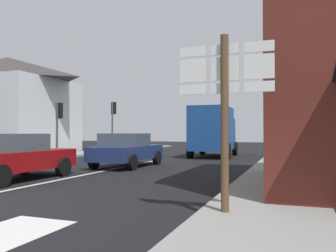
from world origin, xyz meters
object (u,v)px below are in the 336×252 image
sedan_far (127,149)px  traffic_light_far_left (113,115)px  route_sign_post (225,104)px  traffic_light_far_right (272,115)px  traffic_light_near_left (59,117)px  sedan_near (12,156)px  delivery_truck (213,130)px

sedan_far → traffic_light_far_left: (-5.74, 9.01, 2.05)m
route_sign_post → traffic_light_far_right: (-0.16, 16.60, 0.59)m
traffic_light_far_left → traffic_light_far_right: size_ratio=1.08×
sedan_far → traffic_light_far_left: size_ratio=1.11×
traffic_light_far_right → traffic_light_near_left: bearing=-151.3°
traffic_light_near_left → traffic_light_far_left: 6.34m
traffic_light_near_left → traffic_light_far_right: size_ratio=0.92×
traffic_light_near_left → traffic_light_far_left: (0.00, 6.33, 0.43)m
sedan_near → traffic_light_far_left: size_ratio=1.11×
sedan_far → route_sign_post: (5.82, -7.68, 1.24)m
traffic_light_near_left → traffic_light_far_right: bearing=28.7°
sedan_far → traffic_light_near_left: traffic_light_near_left is taller
traffic_light_near_left → traffic_light_far_left: bearing=90.0°
sedan_near → traffic_light_far_right: (7.08, 14.06, 1.83)m
sedan_near → route_sign_post: (7.24, -2.53, 1.24)m
route_sign_post → traffic_light_near_left: size_ratio=0.99×
sedan_near → delivery_truck: size_ratio=0.83×
sedan_near → traffic_light_far_left: 14.94m
delivery_truck → route_sign_post: bearing=-76.6°
sedan_near → sedan_far: size_ratio=1.00×
route_sign_post → traffic_light_near_left: 15.53m
sedan_near → traffic_light_near_left: traffic_light_near_left is taller
sedan_far → route_sign_post: route_sign_post is taller
traffic_light_far_right → sedan_far: bearing=-122.4°
sedan_far → traffic_light_near_left: (-5.74, 2.68, 1.62)m
delivery_truck → route_sign_post: route_sign_post is taller
delivery_truck → traffic_light_far_right: size_ratio=1.45×
delivery_truck → route_sign_post: 15.44m
traffic_light_far_right → route_sign_post: bearing=-89.5°
traffic_light_far_right → traffic_light_far_left: bearing=179.6°
delivery_truck → traffic_light_far_left: 8.24m
route_sign_post → traffic_light_far_left: 20.32m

